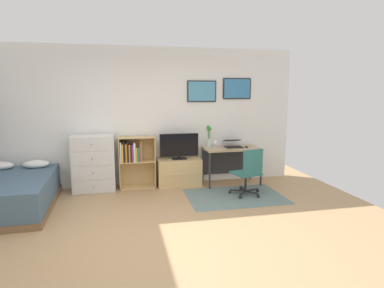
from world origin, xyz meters
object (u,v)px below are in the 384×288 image
desk (230,154)px  bamboo_vase (209,136)px  bookshelf (134,158)px  laptop (233,144)px  wine_glass (216,142)px  television (179,147)px  bed (8,194)px  dresser (94,163)px  tv_stand (179,172)px  office_chair (249,171)px  computer_mouse (247,147)px

desk → bamboo_vase: size_ratio=2.56×
bookshelf → desk: bearing=-2.0°
desk → laptop: laptop is taller
wine_glass → television: bearing=172.3°
wine_glass → bookshelf: bearing=173.9°
bed → bookshelf: bookshelf is taller
dresser → tv_stand: 1.64m
dresser → desk: bearing=-0.1°
dresser → bookshelf: (0.74, 0.06, 0.06)m
desk → dresser: bearing=179.9°
bamboo_vase → office_chair: bearing=-65.2°
television → laptop: television is taller
bookshelf → tv_stand: bearing=-3.2°
desk → tv_stand: bearing=179.0°
bookshelf → bamboo_vase: bearing=2.0°
dresser → wine_glass: dresser is taller
bed → office_chair: 3.96m
television → wine_glass: size_ratio=4.22×
bed → tv_stand: 2.96m
tv_stand → office_chair: size_ratio=0.99×
bed → tv_stand: bearing=13.1°
bed → bookshelf: size_ratio=1.95×
tv_stand → laptop: (1.10, -0.01, 0.53)m
laptop → tv_stand: bearing=-179.5°
television → bamboo_vase: size_ratio=1.75×
tv_stand → television: size_ratio=1.12×
bamboo_vase → wine_glass: size_ratio=2.41×
computer_mouse → wine_glass: size_ratio=0.58×
laptop → wine_glass: bearing=-163.8°
office_chair → bookshelf: bearing=140.0°
laptop → desk: bearing=-171.1°
bamboo_vase → wine_glass: bearing=-70.5°
wine_glass → office_chair: bearing=-63.7°
television → office_chair: 1.44m
television → laptop: (1.10, 0.01, 0.01)m
tv_stand → bamboo_vase: (0.63, 0.10, 0.68)m
office_chair → computer_mouse: size_ratio=8.27×
office_chair → bed: bearing=163.6°
bookshelf → laptop: bookshelf is taller
bookshelf → bed: bearing=-158.1°
bed → television: (2.86, 0.73, 0.52)m
tv_stand → wine_glass: wine_glass is taller
bookshelf → television: television is taller
dresser → office_chair: 2.85m
tv_stand → bamboo_vase: 0.93m
dresser → bookshelf: size_ratio=1.07×
tv_stand → computer_mouse: (1.34, -0.15, 0.49)m
tv_stand → bookshelf: bearing=176.8°
bed → office_chair: bearing=-3.9°
computer_mouse → television: bearing=174.4°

